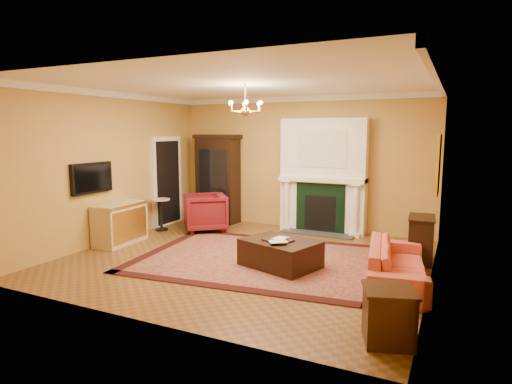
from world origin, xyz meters
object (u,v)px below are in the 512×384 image
Objects in this scene: wingback_armchair at (205,211)px; leather_ottoman at (280,253)px; china_cabinet at (218,181)px; coral_sofa at (398,257)px; commode at (120,223)px; console_table at (421,240)px; end_table at (389,317)px; pedestal_table at (161,212)px.

leather_ottoman is at bearing 16.91° from wingback_armchair.
china_cabinet reaches higher than coral_sofa.
commode is 5.66m from console_table.
china_cabinet is 3.61× the size of end_table.
commode is 5.77m from end_table.
end_table is (4.51, -3.55, -0.18)m from wingback_armchair.
console_table is at bearing 50.25° from leather_ottoman.
pedestal_table is (-0.91, -0.40, -0.04)m from wingback_armchair.
leather_ottoman is (-1.84, -0.03, -0.16)m from coral_sofa.
console_table reaches higher than end_table.
china_cabinet is at bearing 136.39° from end_table.
commode is at bearing -162.36° from leather_ottoman.
console_table is 0.65× the size of leather_ottoman.
commode is (-0.70, -2.64, -0.62)m from china_cabinet.
console_table is at bearing -18.24° from coral_sofa.
leather_ottoman is (-2.06, -1.30, -0.15)m from console_table.
wingback_armchair is 5.74m from end_table.
end_table reaches higher than leather_ottoman.
pedestal_table is 5.41m from coral_sofa.
pedestal_table is (-0.67, -1.38, -0.61)m from china_cabinet.
china_cabinet reaches higher than end_table.
coral_sofa is 1.85m from leather_ottoman.
coral_sofa is at bearing 29.96° from wingback_armchair.
end_table is (4.75, -4.52, -0.74)m from china_cabinet.
coral_sofa is (5.26, -1.24, -0.03)m from pedestal_table.
pedestal_table is at bearing 149.88° from end_table.
china_cabinet is 1.65m from pedestal_table.
end_table is 2.73m from leather_ottoman.
console_table is at bearing -11.64° from china_cabinet.
wingback_armchair is at bearing 58.08° from commode.
coral_sofa reaches higher than leather_ottoman.
pedestal_table is 1.27× the size of end_table.
leather_ottoman is at bearing -151.47° from console_table.
wingback_armchair is 3.03m from leather_ottoman.
commode is 5.29m from coral_sofa.
commode reaches higher than leather_ottoman.
leather_ottoman is (2.75, -2.66, -0.79)m from china_cabinet.
pedestal_table is at bearing -112.02° from china_cabinet.
pedestal_table is at bearing 68.16° from coral_sofa.
pedestal_table is 0.36× the size of coral_sofa.
china_cabinet reaches higher than leather_ottoman.
coral_sofa is at bearing 94.74° from end_table.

